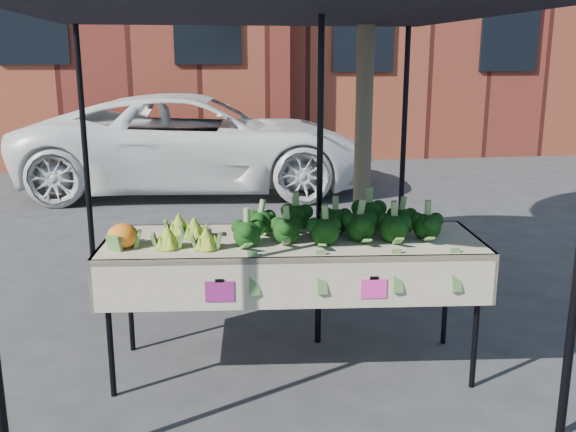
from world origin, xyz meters
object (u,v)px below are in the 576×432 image
object	(u,v)px
canopy	(268,156)
street_tree	(366,32)
vehicle	(194,11)
table	(292,304)

from	to	relation	value
canopy	street_tree	size ratio (longest dim) A/B	0.71
vehicle	street_tree	world-z (taller)	vehicle
vehicle	street_tree	bearing A→B (deg)	-156.45
table	canopy	xyz separation A→B (m)	(-0.11, 0.45, 0.92)
canopy	street_tree	world-z (taller)	street_tree
canopy	table	bearing A→B (deg)	-76.81
canopy	vehicle	distance (m)	5.80
street_tree	canopy	bearing A→B (deg)	-128.71
canopy	street_tree	xyz separation A→B (m)	(1.01, 1.26, 0.87)
table	vehicle	distance (m)	6.50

